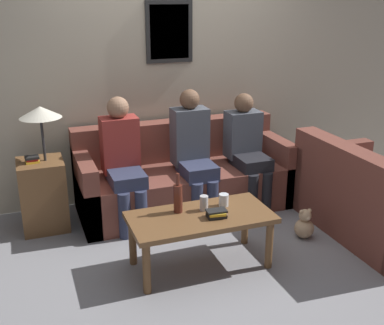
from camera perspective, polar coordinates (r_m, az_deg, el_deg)
ground_plane at (r=4.55m, az=1.14°, el=-7.52°), size 16.00×16.00×0.00m
wall_back at (r=5.00m, az=-2.79°, el=10.70°), size 9.00×0.08×2.60m
couch_main at (r=4.85m, az=-0.99°, el=-1.89°), size 2.11×0.84×0.83m
couch_side at (r=4.59m, az=20.58°, el=-4.50°), size 0.84×1.47×0.83m
coffee_table at (r=3.76m, az=1.02°, el=-7.10°), size 1.11×0.54×0.44m
side_table_with_lamp at (r=4.56m, az=-17.26°, el=-2.66°), size 0.43×0.40×1.14m
wine_bottle at (r=3.74m, az=-1.67°, el=-4.18°), size 0.07×0.07×0.32m
drinking_glass at (r=3.88m, az=3.78°, el=-4.45°), size 0.08×0.08×0.10m
book_stack at (r=3.69m, az=2.91°, el=-6.07°), size 0.16×0.13×0.06m
soda_can at (r=3.79m, az=1.42°, el=-4.83°), size 0.07×0.07×0.12m
person_left at (r=4.44m, az=-8.19°, el=0.54°), size 0.34×0.59×1.19m
person_middle at (r=4.59m, az=0.16°, el=1.56°), size 0.34×0.57×1.21m
person_right at (r=4.83m, az=6.56°, el=1.89°), size 0.34×0.57×1.13m
teddy_bear at (r=4.41m, az=13.18°, el=-7.25°), size 0.17×0.17×0.27m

